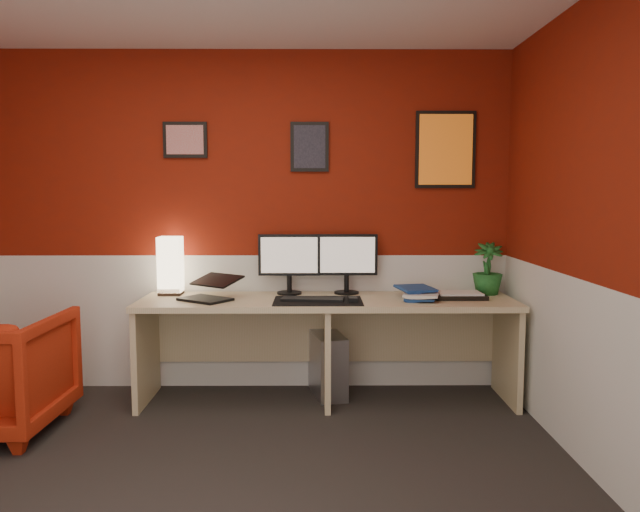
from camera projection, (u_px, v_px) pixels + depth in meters
The scene contains 22 objects.
ground at pixel (197, 500), 2.92m from camera, with size 4.00×3.50×0.01m, color black.
wall_back at pixel (239, 222), 4.54m from camera, with size 4.00×0.01×2.50m, color maroon.
wall_right at pixel (626, 239), 2.81m from camera, with size 0.01×3.50×2.50m, color maroon.
wainscot_back at pixel (240, 321), 4.61m from camera, with size 4.00×0.01×1.00m, color silver.
wainscot_right at pixel (617, 397), 2.89m from camera, with size 0.01×3.50×1.00m, color silver.
desk at pixel (327, 350), 4.29m from camera, with size 2.60×0.65×0.73m, color #C8B480.
shoji_lamp at pixel (171, 267), 4.42m from camera, with size 0.16×0.16×0.40m, color #FFE5B2.
laptop at pixel (205, 285), 4.17m from camera, with size 0.33×0.23×0.22m, color black.
monitor_left at pixel (289, 254), 4.43m from camera, with size 0.45×0.06×0.58m, color black.
monitor_right at pixel (347, 254), 4.45m from camera, with size 0.45×0.06×0.58m, color black.
desk_mat at pixel (318, 301), 4.15m from camera, with size 0.60×0.38×0.01m, color black.
keyboard at pixel (312, 299), 4.15m from camera, with size 0.42×0.14×0.02m, color black.
mouse at pixel (353, 299), 4.10m from camera, with size 0.06×0.10×0.03m, color black.
book_bottom at pixel (404, 298), 4.23m from camera, with size 0.21×0.28×0.03m, color navy.
book_middle at pixel (405, 293), 4.24m from camera, with size 0.23×0.32×0.02m, color silver.
book_top at pixel (400, 290), 4.25m from camera, with size 0.23×0.31×0.03m, color navy.
zen_tray at pixel (459, 296), 4.28m from camera, with size 0.35×0.25×0.03m, color black.
potted_plant at pixel (488, 269), 4.42m from camera, with size 0.21×0.21×0.38m, color #19591E.
pc_tower at pixel (328, 364), 4.44m from camera, with size 0.20×0.45×0.45m, color #99999E.
art_left at pixel (185, 140), 4.46m from camera, with size 0.32×0.02×0.26m, color red.
art_center at pixel (310, 147), 4.47m from camera, with size 0.28×0.02×0.36m, color black.
art_right at pixel (445, 150), 4.48m from camera, with size 0.44×0.02×0.56m, color orange.
Camera 1 is at (0.57, -2.79, 1.46)m, focal length 34.32 mm.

